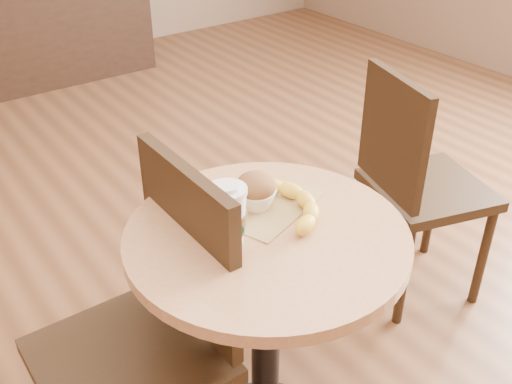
# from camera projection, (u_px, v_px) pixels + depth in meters

# --- Properties ---
(cafe_table) EXTENTS (0.62, 0.62, 0.75)m
(cafe_table) POSITION_uv_depth(u_px,v_px,m) (266.00, 318.00, 1.41)
(cafe_table) COLOR black
(cafe_table) RESTS_ON ground
(chair_left) EXTENTS (0.40, 0.40, 0.90)m
(chair_left) POSITION_uv_depth(u_px,v_px,m) (152.00, 333.00, 1.38)
(chair_left) COLOR black
(chair_left) RESTS_ON ground
(chair_right) EXTENTS (0.46, 0.46, 0.85)m
(chair_right) POSITION_uv_depth(u_px,v_px,m) (415.00, 181.00, 2.02)
(chair_right) COLOR black
(chair_right) RESTS_ON ground
(kraft_bag) EXTENTS (0.29, 0.25, 0.00)m
(kraft_bag) POSITION_uv_depth(u_px,v_px,m) (264.00, 205.00, 1.37)
(kraft_bag) COLOR #A1834E
(kraft_bag) RESTS_ON cafe_table
(coffee_cup) EXTENTS (0.08, 0.08, 0.14)m
(coffee_cup) POSITION_uv_depth(u_px,v_px,m) (228.00, 217.00, 1.22)
(coffee_cup) COLOR white
(coffee_cup) RESTS_ON cafe_table
(muffin) EXTENTS (0.09, 0.09, 0.08)m
(muffin) POSITION_uv_depth(u_px,v_px,m) (256.00, 191.00, 1.34)
(muffin) COLOR white
(muffin) RESTS_ON kraft_bag
(banana) EXTENTS (0.15, 0.27, 0.04)m
(banana) POSITION_uv_depth(u_px,v_px,m) (287.00, 200.00, 1.35)
(banana) COLOR yellow
(banana) RESTS_ON kraft_bag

